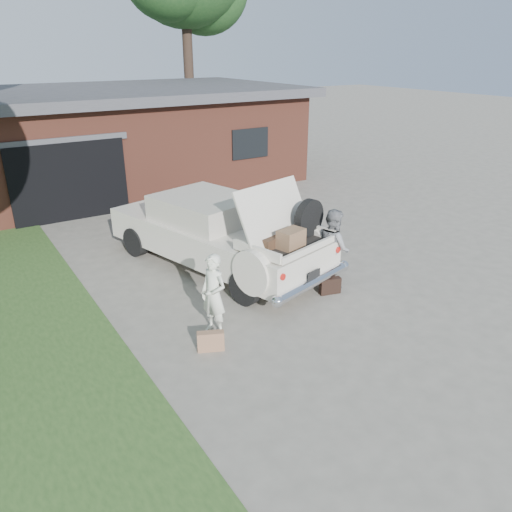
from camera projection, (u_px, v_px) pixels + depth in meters
ground at (274, 323)px, 9.01m from camera, size 90.00×90.00×0.00m
house at (114, 136)px, 17.76m from camera, size 12.80×7.80×3.30m
sedan at (218, 232)px, 11.11m from camera, size 3.40×5.80×2.16m
woman_left at (214, 295)px, 8.45m from camera, size 0.48×0.61×1.45m
woman_right at (333, 247)px, 10.23m from camera, size 0.81×0.93×1.62m
suitcase_left at (211, 341)px, 8.14m from camera, size 0.46×0.31×0.34m
suitcase_right at (330, 286)px, 10.03m from camera, size 0.46×0.25×0.34m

